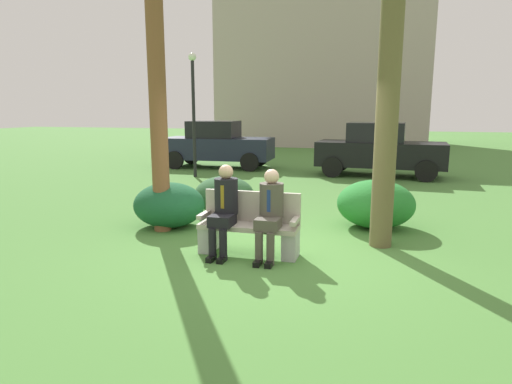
{
  "coord_description": "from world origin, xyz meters",
  "views": [
    {
      "loc": [
        1.41,
        -6.03,
        2.07
      ],
      "look_at": [
        -0.32,
        0.23,
        0.85
      ],
      "focal_mm": 30.76,
      "sensor_mm": 36.0,
      "label": 1
    }
  ],
  "objects_px": {
    "seated_man_right": "(270,209)",
    "parked_car_near": "(217,144)",
    "park_bench": "(250,227)",
    "street_lamp": "(193,103)",
    "shrub_far_lawn": "(224,195)",
    "seated_man_left": "(224,205)",
    "parked_car_far": "(379,150)",
    "shrub_near_bench": "(169,205)",
    "shrub_mid_lawn": "(376,204)",
    "building_backdrop": "(325,65)"
  },
  "relations": [
    {
      "from": "shrub_far_lawn",
      "to": "building_backdrop",
      "type": "height_order",
      "value": "building_backdrop"
    },
    {
      "from": "parked_car_far",
      "to": "park_bench",
      "type": "bearing_deg",
      "value": -102.03
    },
    {
      "from": "seated_man_left",
      "to": "shrub_mid_lawn",
      "type": "distance_m",
      "value": 2.99
    },
    {
      "from": "parked_car_near",
      "to": "building_backdrop",
      "type": "height_order",
      "value": "building_backdrop"
    },
    {
      "from": "parked_car_near",
      "to": "street_lamp",
      "type": "relative_size",
      "value": 1.05
    },
    {
      "from": "shrub_mid_lawn",
      "to": "building_backdrop",
      "type": "xyz_separation_m",
      "value": [
        -3.36,
        20.04,
        4.38
      ]
    },
    {
      "from": "shrub_near_bench",
      "to": "parked_car_near",
      "type": "relative_size",
      "value": 0.32
    },
    {
      "from": "parked_car_near",
      "to": "parked_car_far",
      "type": "height_order",
      "value": "same"
    },
    {
      "from": "seated_man_right",
      "to": "building_backdrop",
      "type": "height_order",
      "value": "building_backdrop"
    },
    {
      "from": "seated_man_left",
      "to": "shrub_mid_lawn",
      "type": "bearing_deg",
      "value": 45.2
    },
    {
      "from": "seated_man_right",
      "to": "building_backdrop",
      "type": "distance_m",
      "value": 22.61
    },
    {
      "from": "park_bench",
      "to": "seated_man_left",
      "type": "distance_m",
      "value": 0.49
    },
    {
      "from": "seated_man_left",
      "to": "shrub_near_bench",
      "type": "relative_size",
      "value": 1.02
    },
    {
      "from": "park_bench",
      "to": "seated_man_right",
      "type": "bearing_deg",
      "value": -20.42
    },
    {
      "from": "parked_car_near",
      "to": "street_lamp",
      "type": "distance_m",
      "value": 2.75
    },
    {
      "from": "park_bench",
      "to": "street_lamp",
      "type": "relative_size",
      "value": 0.38
    },
    {
      "from": "shrub_mid_lawn",
      "to": "building_backdrop",
      "type": "distance_m",
      "value": 20.78
    },
    {
      "from": "shrub_mid_lawn",
      "to": "parked_car_far",
      "type": "xyz_separation_m",
      "value": [
        0.04,
        6.43,
        0.41
      ]
    },
    {
      "from": "seated_man_right",
      "to": "park_bench",
      "type": "bearing_deg",
      "value": 159.58
    },
    {
      "from": "seated_man_left",
      "to": "parked_car_far",
      "type": "relative_size",
      "value": 0.33
    },
    {
      "from": "seated_man_right",
      "to": "building_backdrop",
      "type": "xyz_separation_m",
      "value": [
        -1.94,
        22.16,
        4.1
      ]
    },
    {
      "from": "parked_car_far",
      "to": "building_backdrop",
      "type": "distance_m",
      "value": 14.58
    },
    {
      "from": "parked_car_far",
      "to": "street_lamp",
      "type": "bearing_deg",
      "value": -162.78
    },
    {
      "from": "shrub_far_lawn",
      "to": "street_lamp",
      "type": "xyz_separation_m",
      "value": [
        -2.54,
        4.43,
        1.91
      ]
    },
    {
      "from": "shrub_mid_lawn",
      "to": "street_lamp",
      "type": "bearing_deg",
      "value": 139.43
    },
    {
      "from": "park_bench",
      "to": "building_backdrop",
      "type": "xyz_separation_m",
      "value": [
        -1.6,
        22.03,
        4.4
      ]
    },
    {
      "from": "building_backdrop",
      "to": "shrub_near_bench",
      "type": "bearing_deg",
      "value": -90.56
    },
    {
      "from": "parked_car_far",
      "to": "building_backdrop",
      "type": "xyz_separation_m",
      "value": [
        -3.4,
        13.61,
        3.97
      ]
    },
    {
      "from": "shrub_mid_lawn",
      "to": "shrub_far_lawn",
      "type": "relative_size",
      "value": 1.12
    },
    {
      "from": "seated_man_left",
      "to": "parked_car_far",
      "type": "xyz_separation_m",
      "value": [
        2.14,
        8.54,
        0.11
      ]
    },
    {
      "from": "park_bench",
      "to": "shrub_mid_lawn",
      "type": "xyz_separation_m",
      "value": [
        1.76,
        1.99,
        0.03
      ]
    },
    {
      "from": "building_backdrop",
      "to": "street_lamp",
      "type": "bearing_deg",
      "value": -97.95
    },
    {
      "from": "shrub_mid_lawn",
      "to": "parked_car_near",
      "type": "xyz_separation_m",
      "value": [
        -5.62,
        7.05,
        0.41
      ]
    },
    {
      "from": "park_bench",
      "to": "parked_car_far",
      "type": "distance_m",
      "value": 8.62
    },
    {
      "from": "seated_man_right",
      "to": "parked_car_near",
      "type": "relative_size",
      "value": 0.32
    },
    {
      "from": "park_bench",
      "to": "street_lamp",
      "type": "xyz_separation_m",
      "value": [
        -3.74,
        6.7,
        1.89
      ]
    },
    {
      "from": "shrub_near_bench",
      "to": "shrub_mid_lawn",
      "type": "xyz_separation_m",
      "value": [
        3.56,
        0.95,
        0.03
      ]
    },
    {
      "from": "shrub_near_bench",
      "to": "seated_man_left",
      "type": "bearing_deg",
      "value": -38.56
    },
    {
      "from": "shrub_mid_lawn",
      "to": "building_backdrop",
      "type": "relative_size",
      "value": 0.11
    },
    {
      "from": "shrub_far_lawn",
      "to": "park_bench",
      "type": "bearing_deg",
      "value": -62.2
    },
    {
      "from": "shrub_near_bench",
      "to": "building_backdrop",
      "type": "distance_m",
      "value": 21.44
    },
    {
      "from": "shrub_mid_lawn",
      "to": "shrub_far_lawn",
      "type": "height_order",
      "value": "shrub_mid_lawn"
    },
    {
      "from": "seated_man_right",
      "to": "parked_car_near",
      "type": "distance_m",
      "value": 10.08
    },
    {
      "from": "park_bench",
      "to": "street_lamp",
      "type": "height_order",
      "value": "street_lamp"
    },
    {
      "from": "street_lamp",
      "to": "seated_man_left",
      "type": "bearing_deg",
      "value": -63.5
    },
    {
      "from": "street_lamp",
      "to": "building_backdrop",
      "type": "xyz_separation_m",
      "value": [
        2.14,
        15.33,
        2.52
      ]
    },
    {
      "from": "seated_man_left",
      "to": "shrub_near_bench",
      "type": "distance_m",
      "value": 1.9
    },
    {
      "from": "street_lamp",
      "to": "shrub_far_lawn",
      "type": "bearing_deg",
      "value": -60.11
    },
    {
      "from": "park_bench",
      "to": "parked_car_near",
      "type": "distance_m",
      "value": 9.84
    },
    {
      "from": "seated_man_left",
      "to": "seated_man_right",
      "type": "bearing_deg",
      "value": -0.35
    }
  ]
}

